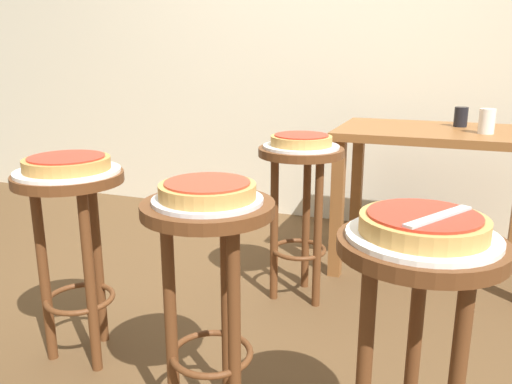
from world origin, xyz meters
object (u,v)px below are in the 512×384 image
(serving_plate_rear, at_px, (301,147))
(pizza_foreground, at_px, (423,224))
(pizza_middle, at_px, (207,190))
(pizza_server_knife, at_px, (439,216))
(serving_plate_leftside, at_px, (68,171))
(stool_foreground, at_px, (415,316))
(serving_plate_foreground, at_px, (422,236))
(pizza_leftside, at_px, (67,163))
(cup_near_edge, at_px, (487,121))
(serving_plate_middle, at_px, (208,200))
(stool_leftside, at_px, (73,225))
(pizza_rear, at_px, (301,140))
(cup_far_edge, at_px, (461,117))
(stool_middle, at_px, (209,266))
(stool_rear, at_px, (300,190))
(dining_table, at_px, (436,154))

(serving_plate_rear, bearing_deg, pizza_foreground, -60.66)
(pizza_middle, distance_m, pizza_server_knife, 0.61)
(serving_plate_leftside, relative_size, serving_plate_rear, 1.07)
(stool_foreground, height_order, serving_plate_foreground, serving_plate_foreground)
(pizza_leftside, relative_size, cup_near_edge, 2.49)
(serving_plate_middle, distance_m, stool_leftside, 0.65)
(pizza_rear, bearing_deg, pizza_middle, -90.43)
(cup_far_edge, bearing_deg, stool_middle, -111.91)
(serving_plate_foreground, xyz_separation_m, serving_plate_leftside, (-1.17, 0.25, 0.00))
(stool_foreground, distance_m, pizza_foreground, 0.22)
(serving_plate_foreground, bearing_deg, cup_near_edge, 82.76)
(pizza_middle, xyz_separation_m, stool_leftside, (-0.60, 0.15, -0.22))
(stool_foreground, height_order, stool_rear, same)
(serving_plate_rear, bearing_deg, cup_near_edge, 33.06)
(stool_foreground, relative_size, pizza_server_knife, 3.17)
(pizza_server_knife, bearing_deg, serving_plate_foreground, 86.93)
(serving_plate_foreground, distance_m, stool_middle, 0.60)
(cup_near_edge, height_order, cup_far_edge, cup_near_edge)
(stool_foreground, bearing_deg, stool_rear, 119.34)
(pizza_middle, bearing_deg, cup_near_edge, 61.47)
(pizza_leftside, bearing_deg, stool_foreground, -11.89)
(pizza_rear, bearing_deg, stool_middle, -90.43)
(stool_leftside, height_order, pizza_rear, pizza_rear)
(stool_middle, relative_size, serving_plate_leftside, 1.99)
(pizza_leftside, xyz_separation_m, stool_rear, (0.61, 0.75, -0.22))
(pizza_foreground, bearing_deg, serving_plate_leftside, 168.11)
(cup_near_edge, bearing_deg, pizza_foreground, -97.24)
(stool_foreground, bearing_deg, serving_plate_middle, 170.57)
(serving_plate_leftside, xyz_separation_m, pizza_rear, (0.61, 0.75, 0.03))
(stool_middle, relative_size, stool_rear, 1.00)
(serving_plate_middle, bearing_deg, cup_near_edge, 61.47)
(pizza_leftside, distance_m, pizza_server_knife, 1.22)
(pizza_foreground, relative_size, serving_plate_leftside, 0.79)
(serving_plate_leftside, distance_m, serving_plate_rear, 0.96)
(stool_foreground, relative_size, serving_plate_foreground, 2.10)
(serving_plate_leftside, xyz_separation_m, dining_table, (1.15, 1.32, -0.10))
(serving_plate_foreground, bearing_deg, serving_plate_middle, 170.57)
(serving_plate_middle, xyz_separation_m, pizza_server_knife, (0.60, -0.11, 0.06))
(serving_plate_foreground, xyz_separation_m, cup_far_edge, (0.08, 1.69, 0.08))
(cup_near_edge, relative_size, pizza_server_knife, 0.52)
(pizza_foreground, height_order, pizza_leftside, same)
(serving_plate_leftside, bearing_deg, stool_middle, -14.17)
(pizza_middle, relative_size, serving_plate_rear, 0.81)
(serving_plate_middle, bearing_deg, serving_plate_rear, 89.57)
(stool_middle, relative_size, cup_near_edge, 6.06)
(pizza_rear, distance_m, cup_near_edge, 0.89)
(pizza_middle, height_order, dining_table, pizza_middle)
(pizza_foreground, relative_size, stool_leftside, 0.40)
(pizza_foreground, xyz_separation_m, serving_plate_leftside, (-1.17, 0.25, -0.03))
(pizza_middle, bearing_deg, stool_middle, 180.00)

